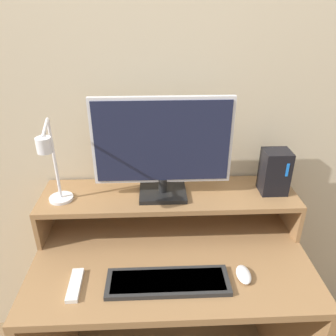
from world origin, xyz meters
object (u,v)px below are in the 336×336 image
Objects in this scene: desk_lamp at (53,168)px; keyboard at (168,282)px; monitor at (162,147)px; mouse at (244,274)px; router_dock at (275,172)px; remote_control at (75,285)px.

desk_lamp is 0.80× the size of keyboard.
monitor is at bearing 91.22° from keyboard.
mouse is (0.28, 0.02, 0.00)m from keyboard.
desk_lamp reaches higher than router_dock.
remote_control is at bearing -157.12° from router_dock.
desk_lamp is at bearing 163.25° from mouse.
remote_control is (-0.33, 0.00, -0.00)m from keyboard.
keyboard is (-0.46, -0.33, -0.26)m from router_dock.
desk_lamp is 0.79m from mouse.
monitor is at bearing 14.27° from desk_lamp.
router_dock is at bearing 59.79° from mouse.
monitor is 0.59m from remote_control.
monitor is at bearing 45.48° from remote_control.
desk_lamp is at bearing 151.10° from keyboard.
desk_lamp is 3.79× the size of mouse.
mouse is at bearing -16.75° from desk_lamp.
desk_lamp is 0.88m from router_dock.
desk_lamp reaches higher than remote_control.
router_dock is at bearing 0.76° from monitor.
desk_lamp is (-0.40, -0.10, -0.03)m from monitor.
remote_control is (-0.32, -0.32, -0.38)m from monitor.
desk_lamp is at bearing -172.89° from router_dock.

